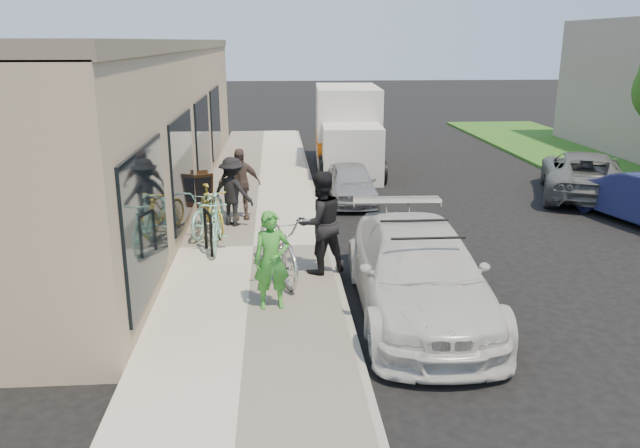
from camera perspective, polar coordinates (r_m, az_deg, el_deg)
name	(u,v)px	position (r m, az deg, el deg)	size (l,w,h in m)	color
ground	(372,310)	(10.24, 4.76, -7.85)	(120.00, 120.00, 0.00)	black
sidewalk	(253,249)	(12.90, -6.11, -2.32)	(3.00, 34.00, 0.15)	#BCB8A9
curb	(328,248)	(12.94, 0.77, -2.21)	(0.12, 34.00, 0.13)	gray
storefront	(136,121)	(17.72, -16.50, 9.04)	(3.60, 20.00, 4.22)	tan
bike_rack	(208,228)	(12.45, -10.20, -0.32)	(0.22, 0.59, 0.86)	black
sandwich_board	(201,190)	(15.93, -10.85, 3.10)	(0.71, 0.71, 0.89)	black
sedan_white	(418,272)	(9.96, 8.96, -4.37)	(2.13, 4.89, 1.44)	silver
sedan_silver	(351,183)	(16.82, 2.84, 3.78)	(1.23, 3.07, 1.05)	#9E9EA3
moving_truck	(348,133)	(21.37, 2.55, 8.35)	(2.34, 5.59, 2.70)	silver
far_car_blue	(639,196)	(16.72, 27.16, 2.27)	(1.33, 3.82, 1.26)	#1B2051
far_car_gray	(583,174)	(18.85, 22.94, 4.22)	(2.11, 4.57, 1.27)	#575A5C
tandem_bike	(278,244)	(11.09, -3.86, -1.80)	(0.78, 2.25, 1.18)	silver
woman_rider	(272,260)	(9.70, -4.44, -3.33)	(0.57, 0.37, 1.56)	#389030
man_standing	(320,223)	(11.12, 0.03, 0.14)	(0.91, 0.71, 1.86)	black
cruiser_bike_a	(216,222)	(12.71, -9.53, 0.14)	(0.50, 1.79, 1.07)	#86C8B9
cruiser_bike_b	(208,210)	(13.80, -10.17, 1.26)	(0.66, 1.91, 1.00)	#86C8B9
cruiser_bike_c	(211,209)	(13.81, -9.94, 1.33)	(0.48, 1.70, 1.02)	gold
bystander_a	(232,192)	(14.19, -8.02, 2.96)	(1.01, 0.58, 1.57)	black
bystander_b	(239,184)	(14.69, -7.38, 3.66)	(0.98, 0.41, 1.68)	brown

